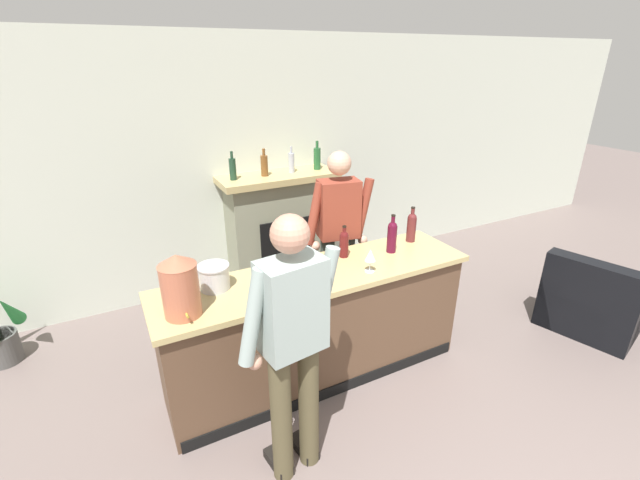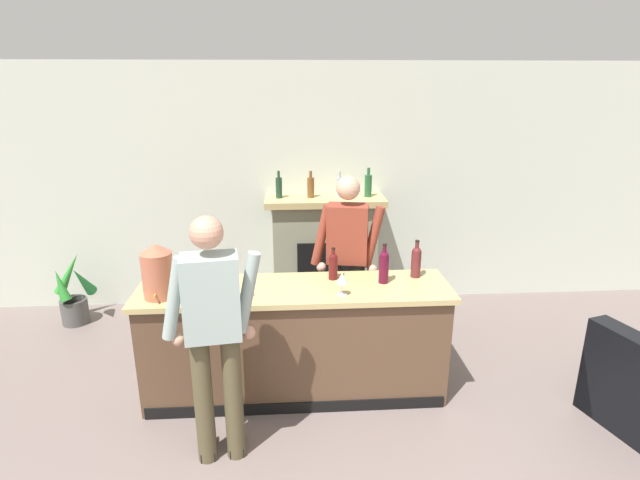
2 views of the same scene
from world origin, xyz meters
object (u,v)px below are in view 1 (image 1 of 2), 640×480
Objects in this scene: wine_bottle_merlot_tall at (412,226)px; wine_glass_back_row at (370,256)px; person_customer at (293,344)px; ice_bucket_steel at (214,277)px; wine_glass_mid_counter at (281,280)px; copper_dispenser at (180,285)px; fireplace_stone at (280,229)px; wine_bottle_chardonnay_pale at (392,235)px; person_bartender at (338,237)px; wine_bottle_riesling_slim at (344,243)px; armchair_black at (591,304)px.

wine_bottle_merlot_tall is 1.73× the size of wine_glass_back_row.
wine_bottle_merlot_tall is (1.56, 0.89, 0.13)m from person_customer.
ice_bucket_steel is 1.78m from wine_bottle_merlot_tall.
ice_bucket_steel is 1.47× the size of wine_glass_mid_counter.
copper_dispenser is 1.89× the size of ice_bucket_steel.
wine_bottle_chardonnay_pale is (0.36, -1.61, 0.45)m from fireplace_stone.
wine_bottle_merlot_tall is (0.54, -0.37, 0.14)m from person_bartender.
wine_bottle_riesling_slim is (0.86, 0.89, 0.11)m from person_customer.
person_bartender reaches higher than wine_bottle_merlot_tall.
copper_dispenser is 0.67m from wine_glass_mid_counter.
wine_bottle_merlot_tall is at bearing 20.08° from wine_bottle_chardonnay_pale.
wine_bottle_merlot_tall is at bearing -34.82° from person_bartender.
fireplace_stone is at bearing 69.23° from person_customer.
fireplace_stone is 0.93× the size of person_bartender.
wine_bottle_riesling_slim reaches higher than wine_glass_mid_counter.
armchair_black is 0.56× the size of person_customer.
person_bartender is (-2.21, 1.17, 0.71)m from armchair_black.
person_customer is 6.48× the size of wine_bottle_riesling_slim.
wine_bottle_riesling_slim is 1.79× the size of wine_glass_mid_counter.
fireplace_stone is at bearing 51.74° from copper_dispenser.
copper_dispenser is at bearing 128.37° from person_customer.
armchair_black is at bearing -12.54° from ice_bucket_steel.
armchair_black is 3.63m from ice_bucket_steel.
wine_bottle_riesling_slim is at bearing 1.45° from ice_bucket_steel.
wine_glass_mid_counter is at bearing -141.16° from person_bartender.
wine_glass_back_row reaches higher than ice_bucket_steel.
copper_dispenser is 1.40m from wine_glass_back_row.
wine_bottle_riesling_slim is 0.33m from wine_glass_back_row.
ice_bucket_steel is 1.21× the size of wine_glass_back_row.
fireplace_stone reaches higher than wine_bottle_riesling_slim.
fireplace_stone is 0.93× the size of person_customer.
copper_dispenser is 1.32× the size of wine_bottle_merlot_tall.
copper_dispenser reaches higher than wine_bottle_riesling_slim.
wine_bottle_riesling_slim is at bearing 161.43° from armchair_black.
wine_bottle_riesling_slim is at bearing 165.53° from wine_bottle_chardonnay_pale.
wine_glass_back_row is (0.04, -0.33, 0.01)m from wine_bottle_riesling_slim.
person_customer is (-3.23, -0.09, 0.72)m from armchair_black.
wine_bottle_riesling_slim is 0.76m from wine_glass_mid_counter.
fireplace_stone is 1.69m from wine_bottle_merlot_tall.
ice_bucket_steel is at bearing 167.46° from armchair_black.
wine_glass_back_row is at bearing -0.99° from wine_glass_mid_counter.
armchair_black is 2.52m from wine_glass_back_row.
fireplace_stone is 4.92× the size of wine_bottle_chardonnay_pale.
fireplace_stone reaches higher than wine_glass_mid_counter.
ice_bucket_steel is (-0.22, 0.86, 0.08)m from person_customer.
wine_bottle_riesling_slim is 1.47× the size of wine_glass_back_row.
person_customer is 1.80m from wine_bottle_merlot_tall.
ice_bucket_steel is at bearing -179.03° from wine_bottle_merlot_tall.
person_customer is at bearing -110.77° from fireplace_stone.
wine_glass_back_row is at bearing 168.58° from armchair_black.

